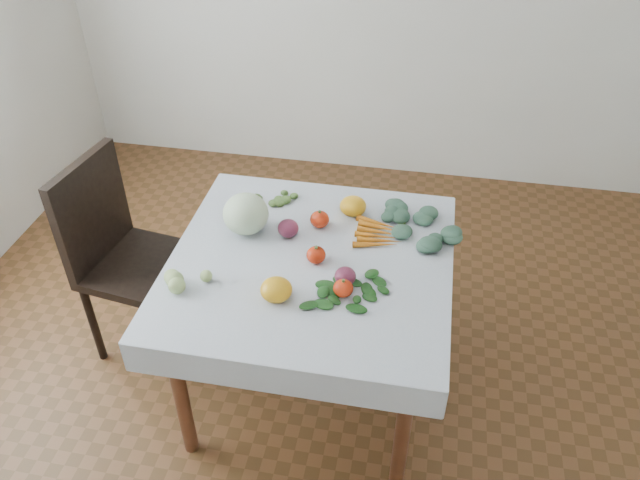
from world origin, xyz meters
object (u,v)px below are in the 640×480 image
object	(u,v)px
table	(311,279)
heirloom_back	(353,206)
carrot_bunch	(378,234)
chair	(121,247)
cabbage	(246,214)

from	to	relation	value
table	heirloom_back	bearing A→B (deg)	70.94
table	heirloom_back	size ratio (longest dim) A/B	8.54
table	carrot_bunch	distance (m)	0.34
chair	table	bearing A→B (deg)	-8.80
cabbage	heirloom_back	bearing A→B (deg)	25.76
table	heirloom_back	distance (m)	0.40
chair	carrot_bunch	bearing A→B (deg)	3.15
carrot_bunch	chair	bearing A→B (deg)	-176.85
chair	carrot_bunch	size ratio (longest dim) A/B	4.63
chair	heirloom_back	distance (m)	1.08
heirloom_back	carrot_bunch	size ratio (longest dim) A/B	0.54
cabbage	heirloom_back	distance (m)	0.47
chair	cabbage	bearing A→B (deg)	0.25
table	heirloom_back	xyz separation A→B (m)	(0.12, 0.35, 0.14)
table	heirloom_back	world-z (taller)	heirloom_back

